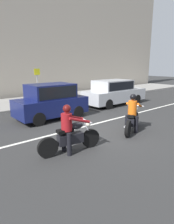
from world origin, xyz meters
TOP-DOWN VIEW (x-y plane):
  - ground_plane at (0.00, 0.00)m, footprint 80.00×80.00m
  - sidewalk_slab at (0.00, 8.00)m, footprint 40.00×4.40m
  - building_facade at (0.00, 11.40)m, footprint 40.00×1.40m
  - lane_marking_stripe at (-0.62, 0.90)m, footprint 18.00×0.14m
  - motorcycle_with_rider_orange_stripe at (0.93, -0.89)m, footprint 2.00×1.08m
  - motorcycle_with_rider_crimson at (-2.24, -0.88)m, footprint 2.14×0.74m
  - parked_hatchback_navy at (-0.59, 3.11)m, footprint 3.64×1.76m
  - parked_sedan_silver at (4.67, 3.51)m, footprint 4.79×1.82m
  - street_sign_post at (0.90, 7.54)m, footprint 0.44×0.08m

SIDE VIEW (x-z plane):
  - ground_plane at x=0.00m, z-range 0.00..0.00m
  - lane_marking_stripe at x=-0.62m, z-range 0.00..0.01m
  - sidewalk_slab at x=0.00m, z-range 0.00..0.14m
  - motorcycle_with_rider_crimson at x=-2.24m, z-range -0.14..1.43m
  - motorcycle_with_rider_orange_stripe at x=0.93m, z-range -0.15..1.45m
  - parked_sedan_silver at x=4.67m, z-range 0.03..1.75m
  - parked_hatchback_navy at x=-0.59m, z-range 0.03..1.83m
  - street_sign_post at x=0.90m, z-range 0.40..2.77m
  - building_facade at x=0.00m, z-range 0.00..12.26m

